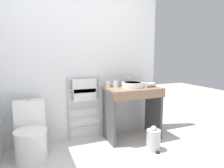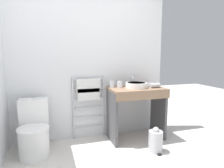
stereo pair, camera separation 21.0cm
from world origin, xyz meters
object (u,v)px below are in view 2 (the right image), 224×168
(towel_radiator, at_px, (89,94))
(cup_near_wall, at_px, (112,84))
(toilet, at_px, (34,133))
(hair_dryer, at_px, (155,85))
(sink_basin, at_px, (136,85))
(trash_bin, at_px, (156,141))
(cup_near_edge, at_px, (120,84))

(towel_radiator, height_order, cup_near_wall, towel_radiator)
(toilet, distance_m, hair_dryer, 1.90)
(sink_basin, bearing_deg, trash_bin, -81.74)
(towel_radiator, distance_m, cup_near_edge, 0.52)
(cup_near_wall, bearing_deg, towel_radiator, 165.79)
(trash_bin, bearing_deg, sink_basin, 98.26)
(toilet, bearing_deg, cup_near_wall, 11.12)
(sink_basin, distance_m, cup_near_wall, 0.39)
(cup_near_wall, relative_size, cup_near_edge, 1.03)
(toilet, height_order, sink_basin, sink_basin)
(toilet, bearing_deg, trash_bin, -15.14)
(trash_bin, bearing_deg, cup_near_wall, 122.76)
(sink_basin, xyz_separation_m, cup_near_wall, (-0.35, 0.16, 0.01))
(trash_bin, bearing_deg, hair_dryer, 63.90)
(sink_basin, relative_size, cup_near_wall, 3.37)
(sink_basin, relative_size, cup_near_edge, 3.47)
(towel_radiator, xyz_separation_m, cup_near_wall, (0.36, -0.09, 0.16))
(toilet, relative_size, cup_near_edge, 7.53)
(sink_basin, bearing_deg, cup_near_edge, 153.04)
(towel_radiator, relative_size, hair_dryer, 4.91)
(cup_near_edge, bearing_deg, towel_radiator, 164.85)
(cup_near_edge, bearing_deg, sink_basin, -26.96)
(towel_radiator, bearing_deg, hair_dryer, -17.55)
(toilet, height_order, cup_near_wall, cup_near_wall)
(cup_near_wall, height_order, trash_bin, cup_near_wall)
(cup_near_edge, bearing_deg, cup_near_wall, 162.07)
(sink_basin, distance_m, cup_near_edge, 0.26)
(sink_basin, height_order, hair_dryer, sink_basin)
(cup_near_edge, distance_m, trash_bin, 1.00)
(cup_near_wall, xyz_separation_m, cup_near_edge, (0.12, -0.04, -0.00))
(cup_near_wall, relative_size, trash_bin, 0.28)
(cup_near_wall, distance_m, hair_dryer, 0.68)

